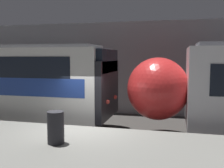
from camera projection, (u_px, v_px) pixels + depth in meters
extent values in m
plane|color=#33302D|center=(86.00, 154.00, 8.72)|extent=(120.00, 120.00, 0.00)
cube|color=gray|center=(124.00, 68.00, 14.72)|extent=(50.00, 0.15, 5.15)
ellipsoid|color=red|center=(158.00, 89.00, 10.35)|extent=(2.42, 2.66, 2.46)
sphere|color=#F2EFCC|center=(134.00, 99.00, 10.62)|extent=(0.20, 0.20, 0.20)
cube|color=black|center=(108.00, 89.00, 10.85)|extent=(0.25, 2.83, 2.34)
cube|color=black|center=(108.00, 61.00, 10.73)|extent=(0.25, 2.54, 0.94)
sphere|color=#EA4C42|center=(107.00, 102.00, 10.23)|extent=(0.18, 0.18, 0.18)
sphere|color=#EA4C42|center=(115.00, 97.00, 11.48)|extent=(0.18, 0.18, 0.18)
cylinder|color=#232328|center=(56.00, 127.00, 6.86)|extent=(0.44, 0.44, 0.85)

